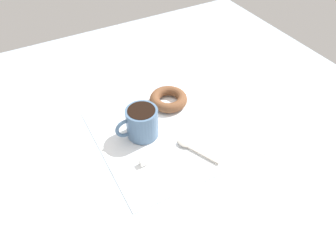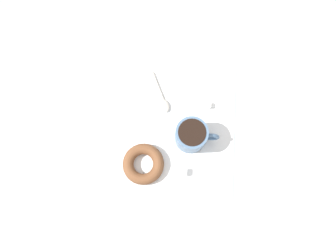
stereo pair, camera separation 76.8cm
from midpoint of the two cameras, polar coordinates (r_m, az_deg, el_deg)
ground_plane at (r=74.01cm, az=-14.06°, el=-23.70°), size 120.00×120.00×2.00cm
napkin at (r=72.80cm, az=-13.33°, el=-24.51°), size 34.19×34.19×0.30cm
coffee_cup at (r=68.52cm, az=-9.03°, el=-27.84°), size 10.76×7.76×7.67cm
donut at (r=75.44cm, az=-19.25°, el=-31.14°), size 10.17×10.17×2.71cm
spoon at (r=71.33cm, az=-14.01°, el=-19.03°), size 6.15×11.35×0.90cm
sugar_cube at (r=74.44cm, az=-10.71°, el=-33.46°), size 1.71×1.71×1.71cm
sugar_cube_extra at (r=69.45cm, az=-4.45°, el=-20.56°), size 1.48×1.48×1.48cm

